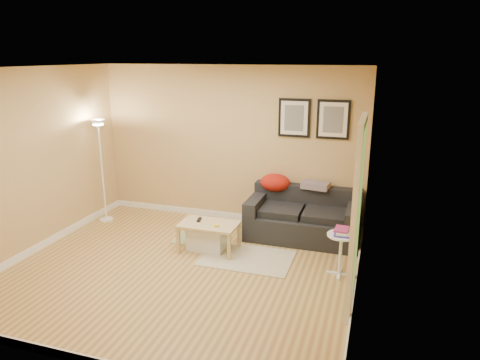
{
  "coord_description": "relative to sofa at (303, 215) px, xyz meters",
  "views": [
    {
      "loc": [
        2.38,
        -4.84,
        2.75
      ],
      "look_at": [
        0.55,
        0.85,
        1.05
      ],
      "focal_mm": 33.04,
      "sensor_mm": 36.0,
      "label": 1
    }
  ],
  "objects": [
    {
      "name": "floor",
      "position": [
        -1.35,
        -1.53,
        -0.38
      ],
      "size": [
        4.5,
        4.5,
        0.0
      ],
      "primitive_type": "plane",
      "color": "tan",
      "rests_on": "ground"
    },
    {
      "name": "ceiling",
      "position": [
        -1.35,
        -1.53,
        2.23
      ],
      "size": [
        4.5,
        4.5,
        0.0
      ],
      "primitive_type": "plane",
      "rotation": [
        3.14,
        0.0,
        0.0
      ],
      "color": "white",
      "rests_on": "wall_back"
    },
    {
      "name": "wall_back",
      "position": [
        -1.35,
        0.47,
        0.92
      ],
      "size": [
        4.5,
        0.0,
        4.5
      ],
      "primitive_type": "plane",
      "rotation": [
        1.57,
        0.0,
        0.0
      ],
      "color": "tan",
      "rests_on": "ground"
    },
    {
      "name": "wall_front",
      "position": [
        -1.35,
        -3.53,
        0.92
      ],
      "size": [
        4.5,
        0.0,
        4.5
      ],
      "primitive_type": "plane",
      "rotation": [
        -1.57,
        0.0,
        0.0
      ],
      "color": "tan",
      "rests_on": "ground"
    },
    {
      "name": "wall_left",
      "position": [
        -3.6,
        -1.53,
        0.92
      ],
      "size": [
        0.0,
        4.0,
        4.0
      ],
      "primitive_type": "plane",
      "rotation": [
        1.57,
        0.0,
        1.57
      ],
      "color": "tan",
      "rests_on": "ground"
    },
    {
      "name": "wall_right",
      "position": [
        0.9,
        -1.53,
        0.92
      ],
      "size": [
        0.0,
        4.0,
        4.0
      ],
      "primitive_type": "plane",
      "rotation": [
        1.57,
        0.0,
        -1.57
      ],
      "color": "tan",
      "rests_on": "ground"
    },
    {
      "name": "baseboard_back",
      "position": [
        -1.35,
        0.46,
        -0.33
      ],
      "size": [
        4.5,
        0.02,
        0.1
      ],
      "primitive_type": "cube",
      "color": "white",
      "rests_on": "ground"
    },
    {
      "name": "baseboard_front",
      "position": [
        -1.35,
        -3.52,
        -0.33
      ],
      "size": [
        4.5,
        0.02,
        0.1
      ],
      "primitive_type": "cube",
      "color": "white",
      "rests_on": "ground"
    },
    {
      "name": "baseboard_left",
      "position": [
        -3.59,
        -1.53,
        -0.33
      ],
      "size": [
        0.02,
        4.0,
        0.1
      ],
      "primitive_type": "cube",
      "color": "white",
      "rests_on": "ground"
    },
    {
      "name": "baseboard_right",
      "position": [
        0.89,
        -1.53,
        -0.33
      ],
      "size": [
        0.02,
        4.0,
        0.1
      ],
      "primitive_type": "cube",
      "color": "white",
      "rests_on": "ground"
    },
    {
      "name": "sofa",
      "position": [
        0.0,
        0.0,
        0.0
      ],
      "size": [
        1.7,
        0.9,
        0.75
      ],
      "primitive_type": null,
      "color": "black",
      "rests_on": "ground"
    },
    {
      "name": "red_throw",
      "position": [
        -0.52,
        0.28,
        0.4
      ],
      "size": [
        0.48,
        0.36,
        0.28
      ],
      "primitive_type": null,
      "color": "red",
      "rests_on": "sofa"
    },
    {
      "name": "plaid_throw",
      "position": [
        0.13,
        0.3,
        0.41
      ],
      "size": [
        0.45,
        0.32,
        0.1
      ],
      "primitive_type": null,
      "rotation": [
        0.0,
        0.0,
        -0.14
      ],
      "color": "#A2745E",
      "rests_on": "sofa"
    },
    {
      "name": "framed_print_left",
      "position": [
        -0.27,
        0.45,
        1.43
      ],
      "size": [
        0.5,
        0.04,
        0.6
      ],
      "primitive_type": null,
      "color": "black",
      "rests_on": "wall_back"
    },
    {
      "name": "framed_print_right",
      "position": [
        0.33,
        0.45,
        1.43
      ],
      "size": [
        0.5,
        0.04,
        0.6
      ],
      "primitive_type": null,
      "color": "black",
      "rests_on": "wall_back"
    },
    {
      "name": "area_rug",
      "position": [
        -0.61,
        -0.96,
        -0.37
      ],
      "size": [
        1.25,
        0.85,
        0.01
      ],
      "primitive_type": "cube",
      "color": "#C3B69A",
      "rests_on": "ground"
    },
    {
      "name": "green_runner",
      "position": [
        -1.52,
        -0.58,
        -0.37
      ],
      "size": [
        0.7,
        0.5,
        0.01
      ],
      "primitive_type": "cube",
      "color": "#668C4C",
      "rests_on": "ground"
    },
    {
      "name": "coffee_table",
      "position": [
        -1.21,
        -0.87,
        -0.17
      ],
      "size": [
        0.91,
        0.65,
        0.42
      ],
      "primitive_type": null,
      "rotation": [
        0.0,
        0.0,
        0.18
      ],
      "color": "tan",
      "rests_on": "ground"
    },
    {
      "name": "remote_control",
      "position": [
        -1.39,
        -0.8,
        0.05
      ],
      "size": [
        0.08,
        0.17,
        0.02
      ],
      "primitive_type": "cube",
      "rotation": [
        0.0,
        0.0,
        0.22
      ],
      "color": "black",
      "rests_on": "coffee_table"
    },
    {
      "name": "tape_roll",
      "position": [
        -1.07,
        -0.95,
        0.06
      ],
      "size": [
        0.07,
        0.07,
        0.03
      ],
      "primitive_type": "cylinder",
      "color": "yellow",
      "rests_on": "coffee_table"
    },
    {
      "name": "storage_bin",
      "position": [
        -1.26,
        -0.83,
        -0.21
      ],
      "size": [
        0.55,
        0.4,
        0.34
      ],
      "primitive_type": null,
      "color": "white",
      "rests_on": "ground"
    },
    {
      "name": "side_table",
      "position": [
        0.67,
        -1.05,
        -0.09
      ],
      "size": [
        0.37,
        0.37,
        0.56
      ],
      "primitive_type": null,
      "color": "white",
      "rests_on": "ground"
    },
    {
      "name": "book_stack",
      "position": [
        0.67,
        -1.04,
        0.23
      ],
      "size": [
        0.21,
        0.27,
        0.08
      ],
      "primitive_type": null,
      "rotation": [
        0.0,
        0.0,
        -0.08
      ],
      "color": "#4535A1",
      "rests_on": "side_table"
    },
    {
      "name": "floor_lamp",
      "position": [
        -3.35,
        -0.28,
        0.45
      ],
      "size": [
        0.23,
        0.23,
        1.75
      ],
      "primitive_type": null,
      "color": "white",
      "rests_on": "ground"
    },
    {
      "name": "doorway",
      "position": [
        0.85,
        -1.68,
        0.65
      ],
      "size": [
        0.12,
        1.01,
        2.13
      ],
      "primitive_type": null,
      "color": "white",
      "rests_on": "ground"
    }
  ]
}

